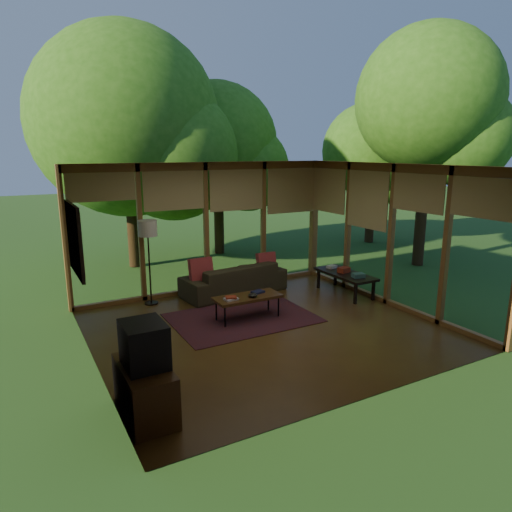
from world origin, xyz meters
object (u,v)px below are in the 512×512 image
coffee_table (248,298)px  side_console (345,275)px  media_cabinet (145,390)px  sofa (234,279)px  floor_lamp (148,233)px  television (144,344)px

coffee_table → side_console: 2.47m
media_cabinet → sofa: bearing=51.2°
floor_lamp → coffee_table: 2.30m
sofa → floor_lamp: size_ratio=1.32×
sofa → media_cabinet: size_ratio=2.18×
media_cabinet → floor_lamp: floor_lamp is taller
television → coffee_table: (2.40, 2.11, -0.46)m
sofa → side_console: sofa is taller
floor_lamp → side_console: (3.72, -1.33, -1.00)m
media_cabinet → side_console: size_ratio=0.71×
media_cabinet → coffee_table: (2.42, 2.11, 0.09)m
sofa → television: (-2.84, -3.55, 0.53)m
side_console → media_cabinet: bearing=-153.7°
television → floor_lamp: size_ratio=0.33×
sofa → side_console: 2.31m
floor_lamp → side_console: size_ratio=1.18×
side_console → coffee_table: bearing=-173.0°
television → side_console: bearing=26.4°
media_cabinet → television: bearing=-0.0°
sofa → media_cabinet: (-2.86, -3.55, -0.02)m
side_console → television: bearing=-153.6°
television → coffee_table: bearing=41.3°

